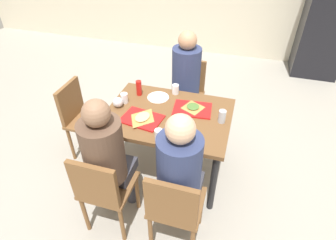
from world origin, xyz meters
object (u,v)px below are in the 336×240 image
at_px(plastic_cup_b, 159,135).
at_px(chair_near_left, 103,188).
at_px(person_in_brown_jacket, 180,170).
at_px(tray_red_near, 142,119).
at_px(chair_left_end, 81,115).
at_px(plastic_cup_c, 124,98).
at_px(main_table, 168,122).
at_px(foil_bundle, 118,102).
at_px(pizza_slice_b, 193,107).
at_px(chair_near_right, 174,207).
at_px(chair_far_side, 187,90).
at_px(condiment_bottle, 139,88).
at_px(drink_fridge, 329,16).
at_px(person_far_side, 185,78).
at_px(paper_plate_near_edge, 180,133).
at_px(soda_can, 222,116).
at_px(tray_red_far, 192,109).
at_px(paper_plate_center, 158,97).
at_px(pizza_slice_a, 142,117).
at_px(plastic_cup_a, 175,89).

bearing_deg(plastic_cup_b, chair_near_left, -125.75).
bearing_deg(person_in_brown_jacket, tray_red_near, 133.54).
relative_size(chair_left_end, plastic_cup_c, 8.69).
relative_size(main_table, foil_bundle, 11.73).
height_order(tray_red_near, pizza_slice_b, pizza_slice_b).
bearing_deg(chair_near_right, plastic_cup_b, 120.50).
relative_size(chair_near_right, tray_red_near, 2.41).
relative_size(chair_far_side, condiment_bottle, 5.43).
bearing_deg(chair_near_left, drink_fridge, 61.10).
bearing_deg(plastic_cup_c, person_far_side, 52.50).
relative_size(chair_near_left, tray_red_near, 2.41).
bearing_deg(paper_plate_near_edge, soda_can, 38.89).
xyz_separation_m(tray_red_far, plastic_cup_b, (-0.18, -0.50, 0.04)).
height_order(person_far_side, drink_fridge, drink_fridge).
relative_size(pizza_slice_b, plastic_cup_b, 2.28).
bearing_deg(chair_left_end, paper_plate_center, 16.73).
bearing_deg(drink_fridge, main_table, -121.27).
bearing_deg(pizza_slice_b, chair_left_end, -173.02).
relative_size(paper_plate_center, paper_plate_near_edge, 1.00).
bearing_deg(condiment_bottle, tray_red_near, -65.73).
relative_size(pizza_slice_a, plastic_cup_a, 2.60).
distance_m(person_in_brown_jacket, paper_plate_near_edge, 0.45).
xyz_separation_m(paper_plate_center, plastic_cup_b, (0.21, -0.61, 0.05)).
relative_size(tray_red_far, plastic_cup_a, 3.60).
bearing_deg(tray_red_far, chair_left_end, -173.68).
distance_m(paper_plate_center, foil_bundle, 0.42).
distance_m(tray_red_near, tray_red_far, 0.50).
relative_size(chair_near_left, foil_bundle, 8.69).
distance_m(tray_red_near, plastic_cup_b, 0.32).
bearing_deg(chair_near_left, person_far_side, 78.89).
distance_m(chair_far_side, soda_can, 0.98).
bearing_deg(chair_near_left, main_table, 70.25).
bearing_deg(pizza_slice_b, drink_fridge, 60.62).
relative_size(plastic_cup_c, foil_bundle, 1.00).
relative_size(person_far_side, pizza_slice_b, 5.61).
bearing_deg(tray_red_far, plastic_cup_c, -174.49).
bearing_deg(condiment_bottle, paper_plate_near_edge, -40.57).
bearing_deg(foil_bundle, plastic_cup_a, 39.76).
height_order(tray_red_far, plastic_cup_c, plastic_cup_c).
xyz_separation_m(chair_near_right, chair_left_end, (-1.26, 0.82, 0.00)).
xyz_separation_m(tray_red_far, paper_plate_center, (-0.38, 0.11, -0.00)).
bearing_deg(plastic_cup_c, main_table, -7.89).
height_order(chair_near_right, paper_plate_near_edge, chair_near_right).
distance_m(chair_near_left, plastic_cup_c, 0.94).
bearing_deg(chair_left_end, person_far_side, 34.90).
bearing_deg(chair_left_end, tray_red_near, -11.23).
bearing_deg(pizza_slice_a, tray_red_near, -164.29).
bearing_deg(paper_plate_center, chair_near_right, -66.03).
xyz_separation_m(tray_red_near, pizza_slice_a, (0.01, 0.00, 0.02)).
xyz_separation_m(tray_red_far, pizza_slice_a, (-0.40, -0.28, 0.02)).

